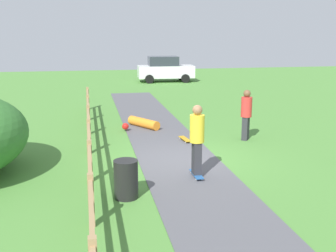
# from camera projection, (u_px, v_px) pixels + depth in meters

# --- Properties ---
(ground_plane) EXTENTS (60.00, 60.00, 0.00)m
(ground_plane) POSITION_uv_depth(u_px,v_px,m) (179.00, 160.00, 12.40)
(ground_plane) COLOR #4C8438
(asphalt_path) EXTENTS (2.40, 28.00, 0.02)m
(asphalt_path) POSITION_uv_depth(u_px,v_px,m) (179.00, 160.00, 12.39)
(asphalt_path) COLOR #515156
(asphalt_path) RESTS_ON ground_plane
(wooden_fence) EXTENTS (0.12, 18.12, 1.10)m
(wooden_fence) POSITION_uv_depth(u_px,v_px,m) (89.00, 143.00, 11.76)
(wooden_fence) COLOR #997A51
(wooden_fence) RESTS_ON ground_plane
(trash_bin) EXTENTS (0.56, 0.56, 0.90)m
(trash_bin) POSITION_uv_depth(u_px,v_px,m) (126.00, 179.00, 9.54)
(trash_bin) COLOR black
(trash_bin) RESTS_ON ground_plane
(skater_riding) EXTENTS (0.38, 0.80, 1.92)m
(skater_riding) POSITION_uv_depth(u_px,v_px,m) (197.00, 137.00, 10.73)
(skater_riding) COLOR #265999
(skater_riding) RESTS_ON asphalt_path
(skater_fallen) EXTENTS (1.48, 1.53, 0.36)m
(skater_fallen) POSITION_uv_depth(u_px,v_px,m) (142.00, 123.00, 16.50)
(skater_fallen) COLOR orange
(skater_fallen) RESTS_ON asphalt_path
(skateboard_loose) EXTENTS (0.30, 0.82, 0.08)m
(skateboard_loose) POSITION_uv_depth(u_px,v_px,m) (185.00, 139.00, 14.53)
(skateboard_loose) COLOR #BF8C19
(skateboard_loose) RESTS_ON asphalt_path
(bystander_red) EXTENTS (0.53, 0.53, 1.78)m
(bystander_red) POSITION_uv_depth(u_px,v_px,m) (246.00, 112.00, 14.54)
(bystander_red) COLOR #2D2D33
(bystander_red) RESTS_ON ground_plane
(parked_car_white) EXTENTS (4.26, 2.13, 1.92)m
(parked_car_white) POSITION_uv_depth(u_px,v_px,m) (165.00, 69.00, 31.45)
(parked_car_white) COLOR silver
(parked_car_white) RESTS_ON ground_plane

